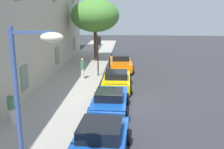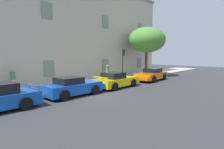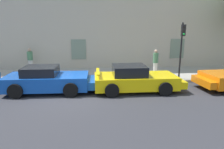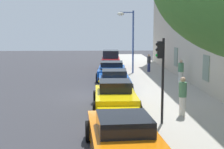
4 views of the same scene
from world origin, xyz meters
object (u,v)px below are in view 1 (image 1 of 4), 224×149
at_px(sportscar_red_lead, 98,148).
at_px(pedestrian_bystander, 12,108).
at_px(sportscar_white_middle, 117,80).
at_px(traffic_light, 99,48).
at_px(sportscar_yellow_flank, 110,101).
at_px(street_lamp, 32,86).
at_px(tree_near_kerb, 95,16).
at_px(pedestrian_strolling, 83,68).
at_px(sportscar_tail_end, 121,63).

distance_m(sportscar_red_lead, pedestrian_bystander, 5.54).
bearing_deg(sportscar_white_middle, traffic_light, 28.82).
height_order(sportscar_yellow_flank, street_lamp, street_lamp).
bearing_deg(tree_near_kerb, sportscar_red_lead, -172.69).
height_order(tree_near_kerb, pedestrian_bystander, tree_near_kerb).
height_order(sportscar_yellow_flank, tree_near_kerb, tree_near_kerb).
bearing_deg(pedestrian_strolling, sportscar_white_middle, -122.21).
distance_m(tree_near_kerb, pedestrian_bystander, 16.89).
bearing_deg(street_lamp, sportscar_yellow_flank, -10.86).
bearing_deg(pedestrian_strolling, sportscar_tail_end, -36.18).
xyz_separation_m(traffic_light, street_lamp, (-15.35, 0.05, 1.33)).
distance_m(sportscar_red_lead, sportscar_tail_end, 15.65).
distance_m(street_lamp, pedestrian_bystander, 6.96).
bearing_deg(sportscar_white_middle, pedestrian_bystander, 144.72).
height_order(sportscar_yellow_flank, sportscar_tail_end, sportscar_tail_end).
height_order(sportscar_tail_end, pedestrian_bystander, pedestrian_bystander).
bearing_deg(sportscar_tail_end, sportscar_red_lead, 178.78).
height_order(traffic_light, pedestrian_strolling, traffic_light).
bearing_deg(sportscar_red_lead, street_lamp, 149.94).
bearing_deg(street_lamp, traffic_light, -0.20).
xyz_separation_m(sportscar_tail_end, pedestrian_bystander, (-12.65, 4.98, 0.35)).
xyz_separation_m(sportscar_red_lead, street_lamp, (-2.50, 1.45, 3.17)).
distance_m(sportscar_yellow_flank, pedestrian_bystander, 5.29).
relative_size(sportscar_red_lead, sportscar_white_middle, 1.13).
relative_size(sportscar_red_lead, sportscar_tail_end, 1.03).
relative_size(sportscar_white_middle, street_lamp, 0.88).
relative_size(sportscar_yellow_flank, traffic_light, 1.33).
bearing_deg(traffic_light, street_lamp, 179.80).
xyz_separation_m(sportscar_white_middle, pedestrian_strolling, (1.77, 2.81, 0.41)).
relative_size(tree_near_kerb, pedestrian_strolling, 3.79).
relative_size(tree_near_kerb, pedestrian_bystander, 3.93).
distance_m(sportscar_yellow_flank, tree_near_kerb, 14.75).
height_order(sportscar_white_middle, pedestrian_bystander, pedestrian_bystander).
relative_size(sportscar_yellow_flank, tree_near_kerb, 0.70).
height_order(street_lamp, pedestrian_strolling, street_lamp).
height_order(sportscar_white_middle, pedestrian_strolling, pedestrian_strolling).
distance_m(sportscar_red_lead, sportscar_white_middle, 9.89).
xyz_separation_m(sportscar_white_middle, street_lamp, (-12.39, 1.68, 3.19)).
bearing_deg(sportscar_white_middle, street_lamp, 172.28).
xyz_separation_m(sportscar_tail_end, street_lamp, (-18.15, 1.78, 3.17)).
xyz_separation_m(sportscar_yellow_flank, pedestrian_strolling, (6.27, 2.65, 0.41)).
distance_m(sportscar_yellow_flank, traffic_light, 7.82).
height_order(sportscar_white_middle, traffic_light, traffic_light).
bearing_deg(pedestrian_bystander, tree_near_kerb, -7.58).
distance_m(tree_near_kerb, street_lamp, 21.84).
height_order(traffic_light, street_lamp, street_lamp).
bearing_deg(sportscar_yellow_flank, street_lamp, 169.14).
relative_size(sportscar_tail_end, traffic_light, 1.48).
distance_m(street_lamp, pedestrian_strolling, 14.48).
bearing_deg(sportscar_tail_end, sportscar_yellow_flank, 178.51).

